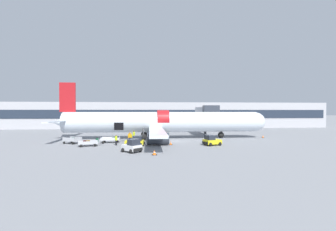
{
  "coord_description": "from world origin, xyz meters",
  "views": [
    {
      "loc": [
        -4.39,
        -39.76,
        5.32
      ],
      "look_at": [
        -0.91,
        2.07,
        4.57
      ],
      "focal_mm": 24.0,
      "sensor_mm": 36.0,
      "label": 1
    }
  ],
  "objects_px": {
    "baggage_cart_queued": "(89,143)",
    "ground_crew_driver": "(131,137)",
    "baggage_cart_empty": "(73,141)",
    "ground_crew_supervisor": "(130,137)",
    "baggage_tug_lead": "(132,147)",
    "ground_crew_loader_a": "(134,135)",
    "airplane": "(161,122)",
    "suitcase_on_tarmac_upright": "(97,140)",
    "ground_crew_loader_b": "(116,140)",
    "baggage_cart_loading": "(111,140)",
    "baggage_tug_mid": "(212,141)",
    "baggage_tug_rear": "(136,142)"
  },
  "relations": [
    {
      "from": "baggage_cart_queued",
      "to": "ground_crew_driver",
      "type": "height_order",
      "value": "ground_crew_driver"
    },
    {
      "from": "baggage_cart_empty",
      "to": "ground_crew_supervisor",
      "type": "relative_size",
      "value": 1.91
    },
    {
      "from": "baggage_tug_lead",
      "to": "ground_crew_loader_a",
      "type": "distance_m",
      "value": 11.95
    },
    {
      "from": "airplane",
      "to": "baggage_cart_queued",
      "type": "relative_size",
      "value": 10.87
    },
    {
      "from": "baggage_cart_empty",
      "to": "suitcase_on_tarmac_upright",
      "type": "height_order",
      "value": "baggage_cart_empty"
    },
    {
      "from": "ground_crew_loader_a",
      "to": "baggage_cart_queued",
      "type": "bearing_deg",
      "value": -135.41
    },
    {
      "from": "airplane",
      "to": "ground_crew_loader_b",
      "type": "xyz_separation_m",
      "value": [
        -7.42,
        -8.25,
        -2.3
      ]
    },
    {
      "from": "baggage_cart_loading",
      "to": "baggage_cart_queued",
      "type": "distance_m",
      "value": 4.57
    },
    {
      "from": "airplane",
      "to": "baggage_cart_queued",
      "type": "bearing_deg",
      "value": -142.43
    },
    {
      "from": "baggage_cart_loading",
      "to": "ground_crew_supervisor",
      "type": "distance_m",
      "value": 3.16
    },
    {
      "from": "baggage_tug_mid",
      "to": "baggage_cart_loading",
      "type": "height_order",
      "value": "baggage_tug_mid"
    },
    {
      "from": "baggage_cart_loading",
      "to": "baggage_tug_mid",
      "type": "bearing_deg",
      "value": -14.55
    },
    {
      "from": "baggage_tug_mid",
      "to": "baggage_cart_queued",
      "type": "xyz_separation_m",
      "value": [
        -19.03,
        0.63,
        -0.26
      ]
    },
    {
      "from": "baggage_cart_loading",
      "to": "ground_crew_supervisor",
      "type": "xyz_separation_m",
      "value": [
        3.11,
        -0.24,
        0.47
      ]
    },
    {
      "from": "baggage_cart_queued",
      "to": "ground_crew_loader_b",
      "type": "xyz_separation_m",
      "value": [
        4.08,
        0.59,
        0.44
      ]
    },
    {
      "from": "ground_crew_driver",
      "to": "airplane",
      "type": "bearing_deg",
      "value": 37.91
    },
    {
      "from": "airplane",
      "to": "ground_crew_loader_a",
      "type": "xyz_separation_m",
      "value": [
        -5.05,
        -2.49,
        -2.22
      ]
    },
    {
      "from": "baggage_cart_queued",
      "to": "ground_crew_supervisor",
      "type": "height_order",
      "value": "ground_crew_supervisor"
    },
    {
      "from": "baggage_cart_loading",
      "to": "baggage_cart_empty",
      "type": "distance_m",
      "value": 6.24
    },
    {
      "from": "baggage_cart_loading",
      "to": "ground_crew_loader_a",
      "type": "height_order",
      "value": "ground_crew_loader_a"
    },
    {
      "from": "baggage_tug_rear",
      "to": "baggage_cart_loading",
      "type": "bearing_deg",
      "value": 139.0
    },
    {
      "from": "ground_crew_loader_a",
      "to": "baggage_tug_mid",
      "type": "bearing_deg",
      "value": -29.03
    },
    {
      "from": "baggage_tug_lead",
      "to": "baggage_tug_mid",
      "type": "relative_size",
      "value": 0.93
    },
    {
      "from": "baggage_cart_empty",
      "to": "ground_crew_loader_a",
      "type": "height_order",
      "value": "ground_crew_loader_a"
    },
    {
      "from": "baggage_cart_loading",
      "to": "ground_crew_loader_a",
      "type": "relative_size",
      "value": 2.24
    },
    {
      "from": "baggage_cart_queued",
      "to": "ground_crew_driver",
      "type": "bearing_deg",
      "value": 37.26
    },
    {
      "from": "baggage_tug_rear",
      "to": "baggage_cart_empty",
      "type": "distance_m",
      "value": 11.04
    },
    {
      "from": "ground_crew_loader_b",
      "to": "ground_crew_driver",
      "type": "relative_size",
      "value": 1.06
    },
    {
      "from": "baggage_cart_empty",
      "to": "baggage_tug_lead",
      "type": "bearing_deg",
      "value": -39.92
    },
    {
      "from": "ground_crew_supervisor",
      "to": "suitcase_on_tarmac_upright",
      "type": "height_order",
      "value": "ground_crew_supervisor"
    },
    {
      "from": "baggage_tug_mid",
      "to": "suitcase_on_tarmac_upright",
      "type": "distance_m",
      "value": 19.42
    },
    {
      "from": "baggage_tug_lead",
      "to": "baggage_tug_mid",
      "type": "height_order",
      "value": "baggage_tug_lead"
    },
    {
      "from": "ground_crew_loader_b",
      "to": "baggage_cart_empty",
      "type": "bearing_deg",
      "value": 161.03
    },
    {
      "from": "airplane",
      "to": "ground_crew_loader_a",
      "type": "height_order",
      "value": "airplane"
    },
    {
      "from": "baggage_cart_loading",
      "to": "ground_crew_loader_b",
      "type": "xyz_separation_m",
      "value": [
        1.23,
        -2.98,
        0.38
      ]
    },
    {
      "from": "airplane",
      "to": "ground_crew_loader_a",
      "type": "bearing_deg",
      "value": -153.76
    },
    {
      "from": "baggage_tug_rear",
      "to": "baggage_cart_queued",
      "type": "relative_size",
      "value": 0.8
    },
    {
      "from": "baggage_tug_mid",
      "to": "ground_crew_loader_a",
      "type": "bearing_deg",
      "value": 150.97
    },
    {
      "from": "ground_crew_loader_a",
      "to": "suitcase_on_tarmac_upright",
      "type": "distance_m",
      "value": 6.5
    },
    {
      "from": "baggage_cart_queued",
      "to": "baggage_tug_lead",
      "type": "bearing_deg",
      "value": -38.32
    },
    {
      "from": "baggage_cart_empty",
      "to": "ground_crew_driver",
      "type": "xyz_separation_m",
      "value": [
        9.41,
        1.43,
        0.32
      ]
    },
    {
      "from": "baggage_cart_queued",
      "to": "suitcase_on_tarmac_upright",
      "type": "bearing_deg",
      "value": 86.33
    },
    {
      "from": "airplane",
      "to": "ground_crew_loader_b",
      "type": "relative_size",
      "value": 25.17
    },
    {
      "from": "ground_crew_loader_b",
      "to": "airplane",
      "type": "bearing_deg",
      "value": 48.05
    },
    {
      "from": "baggage_tug_lead",
      "to": "baggage_tug_mid",
      "type": "bearing_deg",
      "value": 22.46
    },
    {
      "from": "baggage_cart_loading",
      "to": "ground_crew_loader_b",
      "type": "relative_size",
      "value": 2.45
    },
    {
      "from": "baggage_tug_mid",
      "to": "ground_crew_supervisor",
      "type": "xyz_separation_m",
      "value": [
        -13.07,
        3.96,
        0.27
      ]
    },
    {
      "from": "ground_crew_loader_b",
      "to": "suitcase_on_tarmac_upright",
      "type": "height_order",
      "value": "ground_crew_loader_b"
    },
    {
      "from": "baggage_cart_loading",
      "to": "baggage_cart_empty",
      "type": "relative_size",
      "value": 1.15
    },
    {
      "from": "suitcase_on_tarmac_upright",
      "to": "baggage_tug_mid",
      "type": "bearing_deg",
      "value": -15.0
    }
  ]
}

